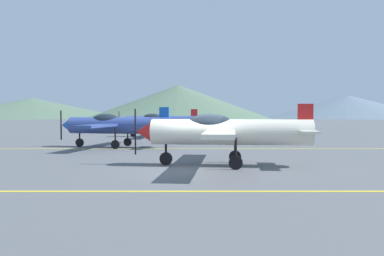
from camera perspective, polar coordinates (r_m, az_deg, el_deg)
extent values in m
plane|color=#54565B|center=(15.26, 0.70, -5.93)|extent=(400.00, 400.00, 0.00)
cube|color=yellow|center=(10.83, 1.00, -9.27)|extent=(80.00, 0.16, 0.01)
cube|color=yellow|center=(23.60, 0.45, -3.05)|extent=(80.00, 0.16, 0.01)
cylinder|color=silver|center=(15.92, 5.70, -0.60)|extent=(6.57, 1.69, 1.05)
cone|color=red|center=(16.32, -6.99, -0.54)|extent=(0.75, 0.96, 0.89)
cube|color=black|center=(16.41, -8.29, -0.53)|extent=(0.05, 0.12, 1.91)
ellipsoid|color=#1E2833|center=(15.93, 2.61, 0.55)|extent=(1.99, 1.05, 0.86)
cube|color=silver|center=(15.92, 4.32, -0.42)|extent=(1.88, 8.47, 0.15)
cube|color=silver|center=(16.19, 16.24, -0.46)|extent=(0.91, 2.54, 0.10)
cube|color=red|center=(16.18, 16.26, 1.40)|extent=(0.61, 0.17, 1.15)
cylinder|color=black|center=(16.19, -3.84, -2.81)|extent=(0.10, 0.10, 0.96)
cylinder|color=black|center=(16.24, -3.83, -4.50)|extent=(0.54, 0.17, 0.54)
cylinder|color=black|center=(17.01, 6.34, -2.58)|extent=(0.10, 0.10, 0.96)
cylinder|color=black|center=(17.06, 6.33, -4.18)|extent=(0.54, 0.17, 0.54)
cylinder|color=black|center=(14.92, 6.42, -3.24)|extent=(0.10, 0.10, 0.96)
cylinder|color=black|center=(14.97, 6.42, -5.07)|extent=(0.54, 0.17, 0.54)
cylinder|color=#33478C|center=(24.93, -10.67, 0.37)|extent=(6.58, 2.28, 1.05)
cone|color=blue|center=(26.46, -17.90, 0.41)|extent=(0.83, 1.01, 0.89)
cube|color=black|center=(26.65, -18.62, 0.41)|extent=(0.06, 0.12, 1.91)
ellipsoid|color=#1E2833|center=(25.25, -12.49, 1.10)|extent=(2.04, 1.21, 0.86)
cube|color=#33478C|center=(25.07, -11.48, 0.49)|extent=(2.65, 8.46, 0.15)
cube|color=#33478C|center=(23.98, -4.08, 0.45)|extent=(1.13, 2.57, 0.10)
cube|color=blue|center=(23.97, -4.09, 1.70)|extent=(0.61, 0.23, 1.15)
cylinder|color=black|center=(26.06, -16.13, -1.00)|extent=(0.10, 0.10, 0.96)
cylinder|color=black|center=(26.09, -16.12, -2.06)|extent=(0.55, 0.22, 0.54)
cylinder|color=black|center=(25.86, -9.40, -0.97)|extent=(0.10, 0.10, 0.96)
cylinder|color=black|center=(25.89, -9.40, -2.03)|extent=(0.55, 0.22, 0.54)
cylinder|color=black|center=(23.91, -11.17, -1.24)|extent=(0.10, 0.10, 0.96)
cylinder|color=black|center=(23.94, -11.16, -2.38)|extent=(0.55, 0.22, 0.54)
cylinder|color=#33478C|center=(35.70, -4.44, 0.94)|extent=(6.55, 1.43, 1.05)
cone|color=red|center=(36.36, -10.04, 0.93)|extent=(0.72, 0.93, 0.89)
cube|color=black|center=(36.45, -10.62, 0.93)|extent=(0.04, 0.12, 1.91)
ellipsoid|color=#1E2833|center=(35.83, -5.80, 1.44)|extent=(1.96, 0.97, 0.86)
cube|color=#33478C|center=(35.76, -5.04, 1.01)|extent=(1.54, 8.46, 0.15)
cube|color=#33478C|center=(35.42, 0.32, 1.01)|extent=(0.81, 2.52, 0.10)
cube|color=red|center=(35.42, 0.32, 1.86)|extent=(0.61, 0.15, 1.15)
cylinder|color=black|center=(36.18, -8.63, -0.08)|extent=(0.10, 0.10, 0.96)
cylinder|color=black|center=(36.21, -8.63, -0.84)|extent=(0.54, 0.15, 0.54)
cylinder|color=black|center=(36.74, -3.91, -0.02)|extent=(0.10, 0.10, 0.96)
cylinder|color=black|center=(36.76, -3.91, -0.77)|extent=(0.54, 0.15, 0.54)
cylinder|color=black|center=(34.66, -4.35, -0.16)|extent=(0.10, 0.10, 0.96)
cylinder|color=black|center=(34.68, -4.35, -0.95)|extent=(0.54, 0.15, 0.54)
cone|color=#4C6651|center=(184.07, -22.23, 2.71)|extent=(81.17, 81.17, 8.81)
cone|color=#4C6651|center=(150.93, -2.00, 3.82)|extent=(71.27, 71.27, 13.02)
cone|color=slate|center=(180.01, 21.78, 2.90)|extent=(70.27, 70.27, 9.86)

